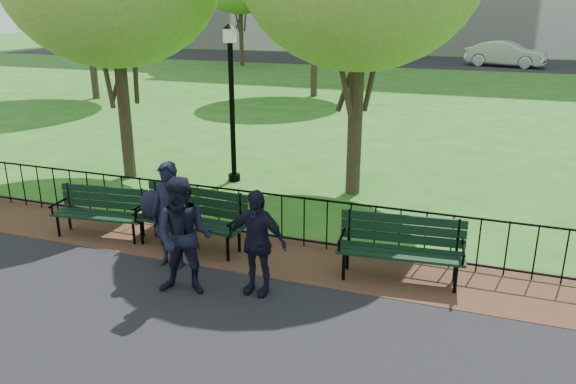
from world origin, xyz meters
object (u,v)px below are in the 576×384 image
(park_bench_left_a, at_px, (102,207))
(person_right, at_px, (256,242))
(park_bench_main, at_px, (175,209))
(park_bench_right_a, at_px, (401,242))
(person_left, at_px, (170,215))
(lamppost, at_px, (232,98))
(person_mid, at_px, (184,237))
(taxi, at_px, (361,49))
(sedan_silver, at_px, (506,54))

(park_bench_left_a, distance_m, person_right, 3.53)
(park_bench_main, height_order, park_bench_right_a, park_bench_main)
(park_bench_right_a, xyz_separation_m, person_left, (-3.44, -0.78, 0.25))
(lamppost, bearing_deg, person_left, -77.27)
(park_bench_left_a, relative_size, person_left, 1.03)
(park_bench_main, height_order, park_bench_left_a, park_bench_main)
(person_mid, height_order, taxi, person_mid)
(park_bench_right_a, height_order, taxi, taxi)
(park_bench_main, bearing_deg, park_bench_left_a, -175.09)
(park_bench_left_a, relative_size, taxi, 0.37)
(person_right, bearing_deg, taxi, 104.02)
(lamppost, height_order, person_left, lamppost)
(park_bench_main, bearing_deg, person_mid, -51.33)
(park_bench_left_a, height_order, person_mid, person_mid)
(park_bench_right_a, height_order, sedan_silver, sedan_silver)
(park_bench_right_a, distance_m, taxi, 34.09)
(park_bench_left_a, height_order, person_left, person_left)
(park_bench_main, bearing_deg, park_bench_right_a, 4.85)
(person_mid, bearing_deg, lamppost, 96.09)
(park_bench_right_a, relative_size, sedan_silver, 0.38)
(park_bench_left_a, distance_m, sedan_silver, 32.93)
(park_bench_main, distance_m, person_mid, 1.71)
(park_bench_left_a, distance_m, lamppost, 4.09)
(park_bench_main, bearing_deg, person_right, -24.91)
(person_mid, relative_size, taxi, 0.37)
(park_bench_left_a, distance_m, person_left, 1.94)
(park_bench_right_a, relative_size, person_mid, 1.11)
(lamppost, bearing_deg, person_right, -61.49)
(taxi, relative_size, sedan_silver, 0.94)
(lamppost, bearing_deg, park_bench_main, -79.87)
(park_bench_right_a, xyz_separation_m, sedan_silver, (1.63, 32.08, 0.22))
(park_bench_main, relative_size, person_left, 1.16)
(lamppost, distance_m, taxi, 29.73)
(person_left, distance_m, sedan_silver, 33.25)
(person_mid, relative_size, person_right, 1.11)
(person_right, bearing_deg, park_bench_left_a, 167.19)
(park_bench_left_a, bearing_deg, person_left, -26.73)
(taxi, bearing_deg, park_bench_right_a, -163.31)
(person_left, height_order, person_mid, person_mid)
(park_bench_main, height_order, person_right, person_right)
(park_bench_main, xyz_separation_m, lamppost, (-0.66, 3.72, 1.25))
(park_bench_left_a, distance_m, person_mid, 2.81)
(person_mid, distance_m, person_right, 1.00)
(person_left, relative_size, person_mid, 0.98)
(park_bench_right_a, distance_m, lamppost, 5.88)
(park_bench_main, distance_m, sedan_silver, 32.62)
(park_bench_right_a, xyz_separation_m, person_mid, (-2.79, -1.48, 0.27))
(park_bench_main, relative_size, person_right, 1.27)
(person_left, relative_size, person_right, 1.09)
(lamppost, distance_m, sedan_silver, 29.11)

